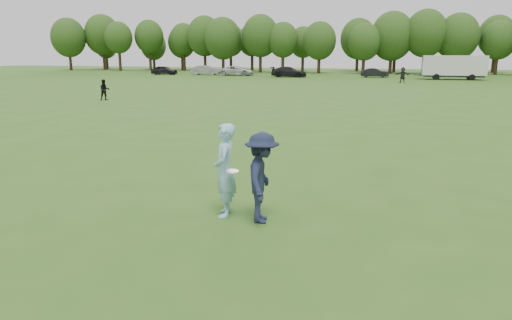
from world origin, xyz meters
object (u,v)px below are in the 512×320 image
object	(u,v)px
defender	(262,178)
car_f	(375,73)
car_d	(289,72)
player_far_a	(105,90)
car_a	(164,70)
car_b	(206,70)
player_far_d	(403,75)
cargo_trailer	(454,66)
thrower	(225,170)
car_c	(237,71)

from	to	relation	value
defender	car_f	size ratio (longest dim) A/B	0.49
defender	car_d	xyz separation A→B (m)	(-12.44, 58.62, -0.22)
player_far_a	car_d	xyz separation A→B (m)	(6.19, 37.17, -0.03)
car_a	defender	bearing A→B (deg)	-157.09
player_far_a	car_f	xyz separation A→B (m)	(18.51, 39.90, -0.13)
player_far_a	car_b	xyz separation A→B (m)	(-8.32, 39.89, -0.02)
player_far_a	car_b	size ratio (longest dim) A/B	0.34
player_far_d	car_b	distance (m)	32.67
cargo_trailer	thrower	bearing A→B (deg)	-100.82
thrower	player_far_d	bearing A→B (deg)	158.24
car_b	car_f	bearing A→B (deg)	-95.85
car_c	cargo_trailer	world-z (taller)	cargo_trailer
defender	car_c	size ratio (longest dim) A/B	0.36
car_a	car_c	size ratio (longest dim) A/B	0.79
player_far_d	car_d	distance (m)	18.32
defender	car_a	size ratio (longest dim) A/B	0.46
car_c	car_b	bearing A→B (deg)	85.29
player_far_d	car_c	distance (m)	27.38
car_c	player_far_d	bearing A→B (deg)	-115.06
defender	cargo_trailer	size ratio (longest dim) A/B	0.22
thrower	car_b	bearing A→B (deg)	-173.51
car_b	car_c	distance (m)	5.58
player_far_d	cargo_trailer	bearing A→B (deg)	67.18
thrower	car_c	world-z (taller)	thrower
car_b	car_a	bearing A→B (deg)	93.12
player_far_d	cargo_trailer	distance (m)	11.11
defender	cargo_trailer	distance (m)	59.55
defender	car_c	world-z (taller)	defender
thrower	player_far_a	size ratio (longest dim) A/B	1.31
cargo_trailer	defender	bearing A→B (deg)	-99.96
defender	car_a	distance (m)	69.11
car_b	cargo_trailer	xyz separation A→B (m)	(37.25, -2.68, 1.00)
defender	player_far_d	size ratio (longest dim) A/B	1.05
car_d	cargo_trailer	world-z (taller)	cargo_trailer
car_c	car_d	size ratio (longest dim) A/B	1.03
player_far_a	car_c	bearing A→B (deg)	48.93
defender	car_c	distance (m)	64.61
car_b	car_d	size ratio (longest dim) A/B	0.89
car_f	car_a	bearing A→B (deg)	88.92
player_far_d	car_d	bearing A→B (deg)	165.48
car_c	cargo_trailer	size ratio (longest dim) A/B	0.61
defender	car_d	world-z (taller)	defender
player_far_a	player_far_d	bearing A→B (deg)	6.84
car_b	car_f	world-z (taller)	car_b
cargo_trailer	car_c	bearing A→B (deg)	175.81
car_c	car_d	world-z (taller)	car_d
player_far_d	car_b	bearing A→B (deg)	173.57
car_a	cargo_trailer	bearing A→B (deg)	-98.50
player_far_d	car_d	world-z (taller)	player_far_d
car_d	cargo_trailer	distance (m)	22.76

